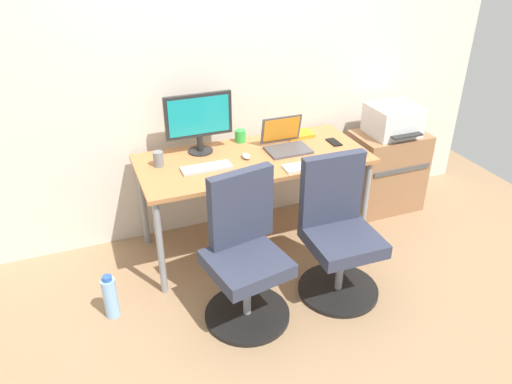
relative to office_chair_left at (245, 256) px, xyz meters
name	(u,v)px	position (x,y,z in m)	size (l,w,h in m)	color
ground_plane	(254,243)	(0.32, 0.68, -0.42)	(5.28, 5.28, 0.00)	#9E7A56
back_wall	(231,63)	(0.32, 1.12, 0.88)	(4.40, 0.04, 2.60)	silver
desk	(253,165)	(0.32, 0.68, 0.25)	(1.63, 0.72, 0.74)	#B77542
office_chair_left	(245,256)	(0.00, 0.00, 0.00)	(0.54, 0.54, 0.94)	black
office_chair_right	(338,234)	(0.64, 0.00, 0.00)	(0.54, 0.54, 0.94)	black
side_cabinet	(386,171)	(1.57, 0.81, -0.08)	(0.59, 0.41, 0.68)	#996B47
printer	(393,120)	(1.57, 0.80, 0.37)	(0.38, 0.40, 0.24)	silver
water_bottle_on_floor	(110,297)	(-0.81, 0.26, -0.28)	(0.09, 0.09, 0.31)	#8CBFF2
desktop_monitor	(199,119)	(-0.01, 0.90, 0.57)	(0.48, 0.18, 0.43)	#262626
open_laptop	(285,141)	(0.59, 0.73, 0.37)	(0.31, 0.27, 0.22)	#4C4C51
keyboard_by_monitor	(206,168)	(-0.05, 0.61, 0.33)	(0.34, 0.12, 0.02)	#B7B7B7
keyboard_by_laptop	(308,166)	(0.60, 0.39, 0.33)	(0.34, 0.12, 0.02)	silver
mouse_by_monitor	(246,156)	(0.26, 0.68, 0.33)	(0.06, 0.10, 0.03)	#B7B7B7
mouse_by_laptop	(363,151)	(1.07, 0.45, 0.33)	(0.06, 0.10, 0.03)	#515156
coffee_mug	(240,136)	(0.32, 0.97, 0.36)	(0.08, 0.08, 0.09)	green
pen_cup	(158,159)	(-0.34, 0.77, 0.37)	(0.07, 0.07, 0.10)	slate
phone_near_monitor	(334,142)	(0.97, 0.69, 0.32)	(0.07, 0.14, 0.01)	black
notebook	(299,134)	(0.78, 0.90, 0.33)	(0.21, 0.15, 0.03)	orange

